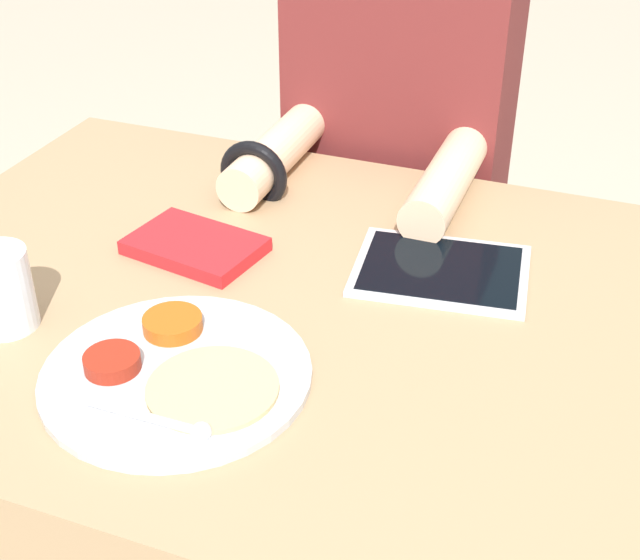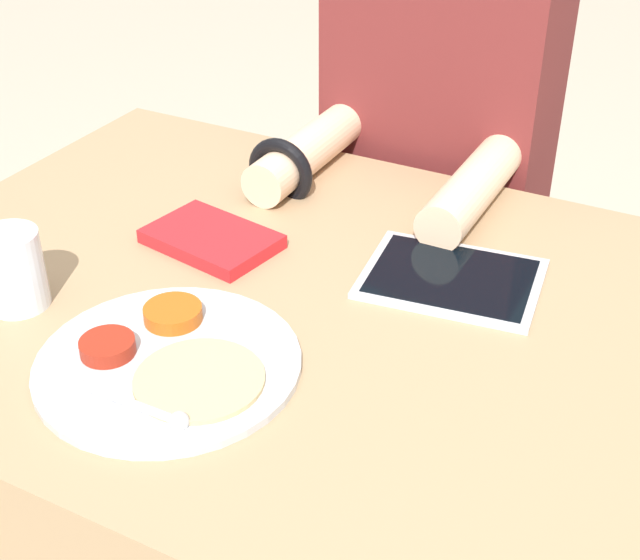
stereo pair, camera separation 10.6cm
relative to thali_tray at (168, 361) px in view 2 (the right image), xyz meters
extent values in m
cube|color=#9E7F5B|center=(0.09, 0.20, -0.37)|extent=(1.21, 0.84, 0.72)
cylinder|color=#B7BABF|center=(0.00, 0.00, 0.00)|extent=(0.30, 0.30, 0.01)
cylinder|color=#B75114|center=(-0.04, 0.07, 0.01)|extent=(0.07, 0.07, 0.02)
cylinder|color=maroon|center=(-0.07, -0.02, 0.01)|extent=(0.06, 0.06, 0.02)
cylinder|color=tan|center=(0.05, -0.02, 0.01)|extent=(0.15, 0.15, 0.01)
cylinder|color=#B7BABF|center=(0.01, -0.08, 0.01)|extent=(0.14, 0.01, 0.01)
sphere|color=#B7BABF|center=(0.08, -0.08, 0.01)|extent=(0.02, 0.02, 0.02)
cube|color=silver|center=(-0.11, 0.25, 0.00)|extent=(0.19, 0.14, 0.01)
cube|color=red|center=(-0.11, 0.25, 0.00)|extent=(0.19, 0.15, 0.02)
cube|color=#B7B7BC|center=(0.22, 0.32, 0.00)|extent=(0.25, 0.20, 0.01)
cube|color=black|center=(0.22, 0.32, 0.00)|extent=(0.22, 0.18, 0.00)
cube|color=black|center=(0.04, 0.76, -0.51)|extent=(0.34, 0.22, 0.44)
cube|color=maroon|center=(0.04, 0.76, 0.00)|extent=(0.37, 0.20, 0.58)
cylinder|color=beige|center=(-0.10, 0.53, 0.03)|extent=(0.07, 0.29, 0.07)
cylinder|color=beige|center=(0.18, 0.53, 0.03)|extent=(0.07, 0.29, 0.07)
torus|color=black|center=(-0.10, 0.44, 0.03)|extent=(0.11, 0.02, 0.11)
cylinder|color=silver|center=(-0.24, 0.02, 0.04)|extent=(0.08, 0.08, 0.10)
camera|label=1|loc=(0.43, -0.67, 0.62)|focal=50.00mm
camera|label=2|loc=(0.53, -0.63, 0.62)|focal=50.00mm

